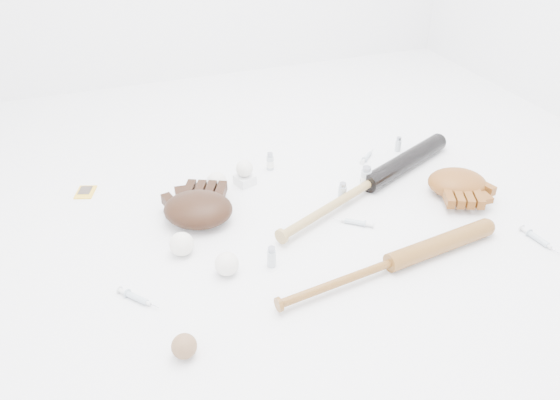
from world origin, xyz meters
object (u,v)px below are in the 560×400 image
object	(u,v)px
bat_dark	(370,183)
glove_dark	(198,209)
bat_wood	(391,263)
pedestal	(245,180)

from	to	relation	value
bat_dark	glove_dark	size ratio (longest dim) A/B	3.54
bat_wood	glove_dark	distance (m)	0.67
glove_dark	pedestal	world-z (taller)	glove_dark
bat_dark	glove_dark	bearing A→B (deg)	152.40
bat_dark	pedestal	world-z (taller)	bat_dark
glove_dark	pedestal	distance (m)	0.29
glove_dark	pedestal	size ratio (longest dim) A/B	4.28
bat_wood	pedestal	xyz separation A→B (m)	(-0.27, 0.64, -0.01)
bat_wood	pedestal	world-z (taller)	bat_wood
bat_dark	bat_wood	xyz separation A→B (m)	(-0.16, -0.43, -0.01)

